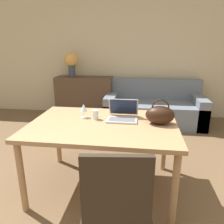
% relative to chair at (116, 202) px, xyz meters
% --- Properties ---
extents(wall_back, '(10.00, 0.06, 2.70)m').
position_rel_chair_xyz_m(wall_back, '(-0.37, 3.50, 0.83)').
color(wall_back, beige).
rests_on(wall_back, ground_plane).
extents(dining_table, '(1.46, 1.01, 0.74)m').
position_rel_chair_xyz_m(dining_table, '(-0.23, 0.84, 0.15)').
color(dining_table, '#A87F56').
rests_on(dining_table, ground_plane).
extents(chair, '(0.49, 0.49, 0.92)m').
position_rel_chair_xyz_m(chair, '(0.00, 0.00, 0.00)').
color(chair, '#2D2319').
rests_on(chair, ground_plane).
extents(couch, '(1.86, 0.89, 0.82)m').
position_rel_chair_xyz_m(couch, '(0.39, 3.01, -0.23)').
color(couch, slate).
rests_on(couch, ground_plane).
extents(sideboard, '(1.17, 0.40, 0.84)m').
position_rel_chair_xyz_m(sideboard, '(-1.05, 3.21, -0.09)').
color(sideboard, '#4C3828').
rests_on(sideboard, ground_plane).
extents(laptop, '(0.31, 0.30, 0.20)m').
position_rel_chair_xyz_m(laptop, '(-0.05, 1.00, 0.28)').
color(laptop, '#ADADB2').
rests_on(laptop, dining_table).
extents(drinking_glass, '(0.06, 0.06, 0.10)m').
position_rel_chair_xyz_m(drinking_glass, '(-0.33, 0.94, 0.28)').
color(drinking_glass, silver).
rests_on(drinking_glass, dining_table).
extents(wine_glass, '(0.07, 0.07, 0.15)m').
position_rel_chair_xyz_m(wine_glass, '(-0.46, 0.98, 0.33)').
color(wine_glass, silver).
rests_on(wine_glass, dining_table).
extents(handbag, '(0.28, 0.19, 0.25)m').
position_rel_chair_xyz_m(handbag, '(0.33, 0.89, 0.32)').
color(handbag, black).
rests_on(handbag, dining_table).
extents(flower_vase, '(0.29, 0.29, 0.50)m').
position_rel_chair_xyz_m(flower_vase, '(-1.28, 3.16, 0.64)').
color(flower_vase, '#333847').
rests_on(flower_vase, sideboard).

